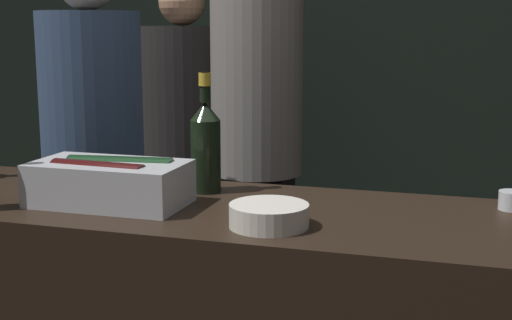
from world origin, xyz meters
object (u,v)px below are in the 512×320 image
ice_bin_with_bottles (110,181)px  bowl_white (269,215)px  candle_votive (512,200)px  person_blond_tee (185,145)px  person_in_hoodie (257,134)px  person_grey_polo (94,165)px  champagne_bottle (206,144)px

ice_bin_with_bottles → bowl_white: (0.45, -0.08, -0.03)m
candle_votive → person_blond_tee: 1.81m
person_in_hoodie → candle_votive: bearing=-6.8°
ice_bin_with_bottles → person_grey_polo: (-0.44, 0.69, -0.11)m
candle_votive → champagne_bottle: bearing=-177.2°
champagne_bottle → person_blond_tee: size_ratio=0.20×
person_grey_polo → candle_votive: bearing=173.4°
person_in_hoodie → person_grey_polo: bearing=-88.5°
ice_bin_with_bottles → champagne_bottle: bearing=48.0°
bowl_white → champagne_bottle: 0.40m
candle_votive → person_grey_polo: (-1.43, 0.45, -0.08)m
person_blond_tee → ice_bin_with_bottles: bearing=33.1°
ice_bin_with_bottles → bowl_white: 0.46m
bowl_white → person_blond_tee: (-0.84, 1.50, -0.12)m
champagne_bottle → person_grey_polo: (-0.63, 0.49, -0.19)m
ice_bin_with_bottles → candle_votive: size_ratio=5.91×
candle_votive → ice_bin_with_bottles: bearing=-166.1°
champagne_bottle → person_blond_tee: bearing=115.2°
candle_votive → champagne_bottle: champagne_bottle is taller
candle_votive → person_blond_tee: person_blond_tee is taller
candle_votive → person_in_hoodie: person_in_hoodie is taller
bowl_white → ice_bin_with_bottles: bearing=169.8°
ice_bin_with_bottles → person_in_hoodie: bearing=89.6°
ice_bin_with_bottles → person_in_hoodie: person_in_hoodie is taller
champagne_bottle → person_grey_polo: person_grey_polo is taller
candle_votive → champagne_bottle: size_ratio=0.20×
ice_bin_with_bottles → bowl_white: ice_bin_with_bottles is taller
ice_bin_with_bottles → candle_votive: 1.02m
candle_votive → champagne_bottle: (-0.80, -0.04, 0.11)m
person_in_hoodie → person_blond_tee: bearing=-161.4°
champagne_bottle → person_blond_tee: person_blond_tee is taller
ice_bin_with_bottles → person_grey_polo: bearing=122.6°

